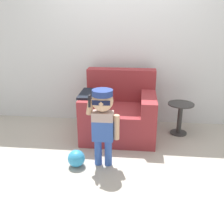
{
  "coord_description": "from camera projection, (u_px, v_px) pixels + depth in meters",
  "views": [
    {
      "loc": [
        0.27,
        -3.48,
        1.7
      ],
      "look_at": [
        -0.06,
        -0.36,
        0.52
      ],
      "focal_mm": 42.0,
      "sensor_mm": 36.0,
      "label": 1
    }
  ],
  "objects": [
    {
      "name": "person_child",
      "position": [
        103.0,
        116.0,
        2.93
      ],
      "size": [
        0.38,
        0.28,
        0.93
      ],
      "color": "#3356AD",
      "rests_on": "ground_plane"
    },
    {
      "name": "wall_back",
      "position": [
        123.0,
        41.0,
        4.02
      ],
      "size": [
        10.0,
        0.05,
        2.6
      ],
      "color": "silver",
      "rests_on": "ground_plane"
    },
    {
      "name": "armchair",
      "position": [
        119.0,
        112.0,
        3.84
      ],
      "size": [
        1.05,
        0.93,
        0.92
      ],
      "color": "maroon",
      "rests_on": "ground_plane"
    },
    {
      "name": "ground_plane",
      "position": [
        119.0,
        136.0,
        3.86
      ],
      "size": [
        10.0,
        10.0,
        0.0
      ],
      "primitive_type": "plane",
      "color": "#ADA89E"
    },
    {
      "name": "toy_ball",
      "position": [
        76.0,
        158.0,
        3.08
      ],
      "size": [
        0.2,
        0.2,
        0.2
      ],
      "color": "#3399D1",
      "rests_on": "ground_plane"
    },
    {
      "name": "side_table",
      "position": [
        180.0,
        116.0,
        3.86
      ],
      "size": [
        0.38,
        0.38,
        0.48
      ],
      "color": "#333333",
      "rests_on": "ground_plane"
    }
  ]
}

